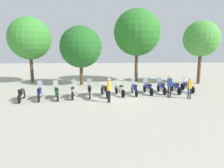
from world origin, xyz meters
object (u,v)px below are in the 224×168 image
Objects in this scene: tree_0 at (30,38)px; motorcycle_3 at (73,91)px; motorcycle_0 at (22,94)px; motorcycle_7 at (134,89)px; motorcycle_2 at (56,92)px; person_0 at (170,84)px; person_1 at (109,88)px; tree_1 at (81,47)px; tree_2 at (137,33)px; motorcycle_10 at (175,87)px; motorcycle_11 at (187,86)px; motorcycle_5 at (105,90)px; motorcycle_8 at (148,88)px; motorcycle_9 at (161,87)px; motorcycle_1 at (40,93)px; tree_3 at (201,39)px; motorcycle_6 at (120,89)px; person_2 at (190,87)px; motorcycle_4 at (89,90)px.

motorcycle_3 is at bearing -53.77° from tree_0.
motorcycle_7 is (8.77, 1.53, 0.01)m from motorcycle_0.
person_0 is (8.89, -0.12, 0.56)m from motorcycle_2.
motorcycle_2 is 4.29m from person_1.
tree_2 is at bearing 17.63° from tree_1.
motorcycle_10 is at bearing -24.15° from tree_0.
person_0 is at bearing 123.49° from motorcycle_11.
motorcycle_0 is 1.21× the size of person_1.
motorcycle_11 is (7.52, 1.43, 0.01)m from motorcycle_5.
motorcycle_5 is 1.18× the size of person_0.
motorcycle_10 is at bearing -93.15° from motorcycle_8.
motorcycle_3 is 1.01× the size of motorcycle_11.
motorcycle_5 is at bearing 98.29° from motorcycle_9.
person_0 is at bearing -128.53° from person_1.
tree_3 is (15.64, 6.37, 4.40)m from motorcycle_1.
tree_1 is (-2.38, 5.65, 3.54)m from motorcycle_5.
tree_0 is (-4.46, 8.15, 4.48)m from motorcycle_2.
motorcycle_0 is 3.84m from motorcycle_3.
person_0 reaches higher than motorcycle_8.
person_0 is at bearing -118.20° from motorcycle_7.
tree_0 is at bearing 60.04° from motorcycle_11.
tree_3 reaches higher than motorcycle_3.
motorcycle_5 is at bearing -42.44° from tree_0.
motorcycle_6 is 1.18× the size of person_0.
motorcycle_7 is at bearing -82.97° from motorcycle_3.
motorcycle_1 is at bearing -85.60° from motorcycle_0.
motorcycle_9 is at bearing -82.01° from motorcycle_3.
tree_1 is 13.04m from tree_3.
motorcycle_8 is 0.99× the size of motorcycle_9.
person_0 is 1.50m from person_2.
tree_2 is at bearing 44.94° from person_0.
tree_2 is (1.43, 7.17, 5.19)m from motorcycle_7.
motorcycle_2 and motorcycle_3 have the same top height.
motorcycle_1 is 0.35× the size of tree_1.
person_2 is at bearing -148.80° from motorcycle_9.
person_2 reaches higher than motorcycle_5.
motorcycle_6 is at bearing -88.67° from motorcycle_4.
motorcycle_5 is 5.21m from person_0.
motorcycle_3 reaches higher than motorcycle_5.
tree_1 reaches higher than motorcycle_4.
motorcycle_4 is 6.45m from person_0.
person_0 is at bearing -120.05° from motorcycle_6.
motorcycle_5 is (2.50, 0.29, -0.01)m from motorcycle_3.
motorcycle_3 is at bearing 5.14° from person_1.
motorcycle_11 is at bearing -76.27° from motorcycle_10.
person_1 is at bearing -125.76° from motorcycle_2.
motorcycle_4 is at bearing -89.09° from motorcycle_1.
motorcycle_2 reaches higher than motorcycle_0.
tree_2 is (-1.08, 6.65, 5.19)m from motorcycle_9.
motorcycle_2 reaches higher than motorcycle_5.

